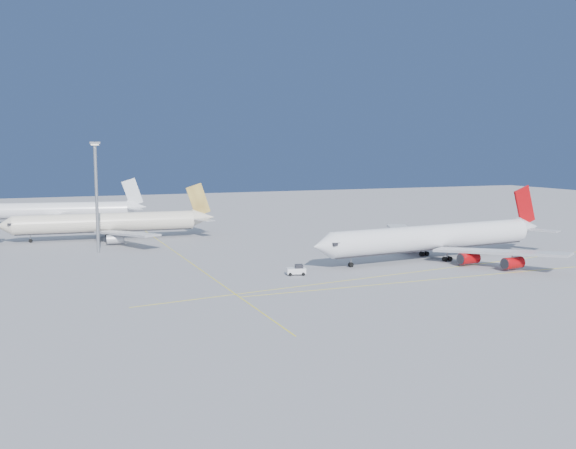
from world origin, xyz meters
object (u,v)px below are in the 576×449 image
object	(u,v)px
airliner_etihad	(111,223)
light_mast	(96,188)
airliner_virgin	(438,237)
airliner_third	(60,210)
pushback_tug	(297,270)

from	to	relation	value
airliner_etihad	light_mast	size ratio (longest dim) A/B	2.20
airliner_virgin	light_mast	world-z (taller)	light_mast
light_mast	airliner_virgin	bearing A→B (deg)	-28.11
airliner_etihad	airliner_third	size ratio (longest dim) A/B	1.04
airliner_etihad	light_mast	bearing A→B (deg)	-100.10
pushback_tug	light_mast	xyz separation A→B (m)	(-35.64, 46.19, 15.54)
airliner_virgin	airliner_third	xyz separation A→B (m)	(-81.01, 109.10, -0.26)
airliner_virgin	pushback_tug	world-z (taller)	airliner_virgin
airliner_etihad	pushback_tug	distance (m)	75.70
airliner_etihad	light_mast	xyz separation A→B (m)	(-5.94, -23.34, 11.67)
light_mast	airliner_third	bearing A→B (deg)	94.98
pushback_tug	airliner_virgin	bearing A→B (deg)	23.40
airliner_third	pushback_tug	bearing A→B (deg)	-60.53
pushback_tug	light_mast	world-z (taller)	light_mast
airliner_etihad	light_mast	world-z (taller)	light_mast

